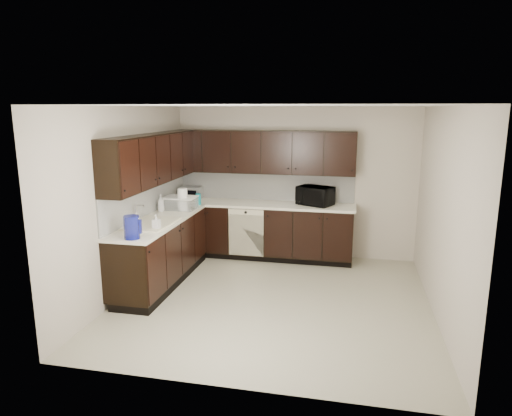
{
  "coord_description": "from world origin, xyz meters",
  "views": [
    {
      "loc": [
        0.94,
        -5.54,
        2.47
      ],
      "look_at": [
        -0.36,
        0.6,
        1.1
      ],
      "focal_mm": 32.0,
      "sensor_mm": 36.0,
      "label": 1
    }
  ],
  "objects_px": {
    "sink": "(151,229)",
    "storage_bin": "(180,203)",
    "blue_pitcher": "(132,227)",
    "toaster_oven": "(191,193)",
    "microwave": "(315,196)"
  },
  "relations": [
    {
      "from": "microwave",
      "to": "blue_pitcher",
      "type": "distance_m",
      "value": 3.13
    },
    {
      "from": "blue_pitcher",
      "to": "toaster_oven",
      "type": "bearing_deg",
      "value": 116.74
    },
    {
      "from": "sink",
      "to": "microwave",
      "type": "xyz_separation_m",
      "value": [
        2.05,
        1.74,
        0.21
      ]
    },
    {
      "from": "toaster_oven",
      "to": "storage_bin",
      "type": "height_order",
      "value": "toaster_oven"
    },
    {
      "from": "toaster_oven",
      "to": "sink",
      "type": "bearing_deg",
      "value": -92.69
    },
    {
      "from": "microwave",
      "to": "blue_pitcher",
      "type": "bearing_deg",
      "value": -105.0
    },
    {
      "from": "toaster_oven",
      "to": "blue_pitcher",
      "type": "distance_m",
      "value": 2.46
    },
    {
      "from": "microwave",
      "to": "toaster_oven",
      "type": "bearing_deg",
      "value": -156.58
    },
    {
      "from": "sink",
      "to": "blue_pitcher",
      "type": "height_order",
      "value": "blue_pitcher"
    },
    {
      "from": "sink",
      "to": "blue_pitcher",
      "type": "distance_m",
      "value": 0.72
    },
    {
      "from": "blue_pitcher",
      "to": "sink",
      "type": "bearing_deg",
      "value": 119.55
    },
    {
      "from": "sink",
      "to": "storage_bin",
      "type": "distance_m",
      "value": 1.0
    },
    {
      "from": "storage_bin",
      "to": "blue_pitcher",
      "type": "bearing_deg",
      "value": -88.63
    },
    {
      "from": "sink",
      "to": "toaster_oven",
      "type": "relative_size",
      "value": 2.35
    },
    {
      "from": "sink",
      "to": "storage_bin",
      "type": "xyz_separation_m",
      "value": [
        0.03,
        0.99,
        0.15
      ]
    }
  ]
}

